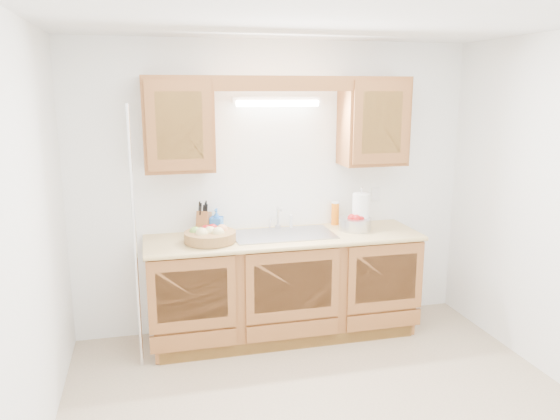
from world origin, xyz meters
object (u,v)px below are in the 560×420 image
object	(u,v)px
fruit_basket	(210,235)
knife_block	(204,223)
paper_towel	(361,212)
apple_bowl	(355,223)

from	to	relation	value
fruit_basket	knife_block	world-z (taller)	knife_block
paper_towel	apple_bowl	size ratio (longest dim) A/B	1.04
fruit_basket	paper_towel	distance (m)	1.33
knife_block	apple_bowl	size ratio (longest dim) A/B	0.82
knife_block	apple_bowl	distance (m)	1.30
knife_block	paper_towel	world-z (taller)	paper_towel
knife_block	apple_bowl	xyz separation A→B (m)	(1.29, -0.16, -0.04)
fruit_basket	apple_bowl	xyz separation A→B (m)	(1.27, 0.08, 0.01)
fruit_basket	apple_bowl	size ratio (longest dim) A/B	1.39
apple_bowl	fruit_basket	bearing A→B (deg)	-176.47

